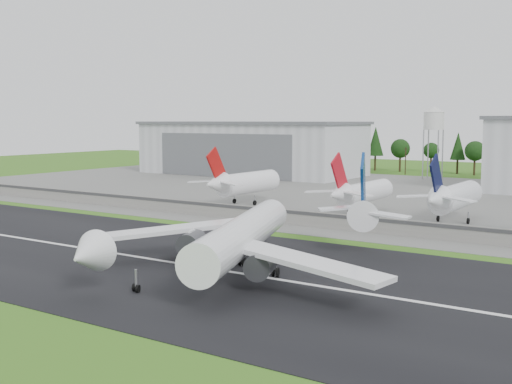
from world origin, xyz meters
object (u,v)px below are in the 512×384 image
Objects in this scene: parked_jet_red_a at (242,183)px; parked_jet_red_b at (360,192)px; main_airliner at (240,244)px; parked_jet_navy at (452,197)px.

parked_jet_red_a reaches higher than parked_jet_red_b.
main_airliner reaches higher than parked_jet_red_b.
main_airliner is 1.83× the size of parked_jet_red_b.
parked_jet_red_b is at bearing -0.11° from parked_jet_red_a.
parked_jet_navy is (12.52, 66.98, 1.36)m from main_airliner.
parked_jet_red_a is 1.00× the size of parked_jet_navy.
main_airliner is at bearing -100.59° from parked_jet_navy.
main_airliner reaches higher than parked_jet_navy.
parked_jet_red_a is at bearing -75.76° from main_airliner.
main_airliner is at bearing -55.29° from parked_jet_red_a.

